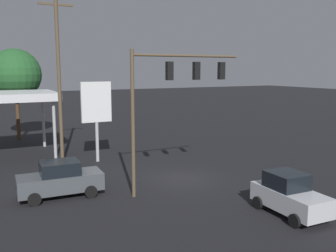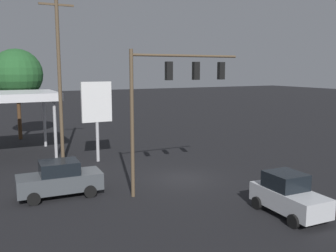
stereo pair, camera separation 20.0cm
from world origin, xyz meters
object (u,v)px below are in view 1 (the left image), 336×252
price_sign (96,105)px  hatchback_crossing (289,195)px  utility_pole (59,77)px  street_tree (15,75)px  traffic_signal_assembly (172,88)px  sedan_waiting (60,179)px

price_sign → hatchback_crossing: size_ratio=1.53×
utility_pole → street_tree: size_ratio=1.35×
street_tree → traffic_signal_assembly: bearing=105.9°
price_sign → hatchback_crossing: price_sign is taller
hatchback_crossing → sedan_waiting: bearing=-127.8°
traffic_signal_assembly → hatchback_crossing: bearing=119.2°
price_sign → street_tree: size_ratio=0.68×
utility_pole → sedan_waiting: bearing=77.2°
sedan_waiting → street_tree: bearing=-87.0°
price_sign → street_tree: street_tree is taller
price_sign → street_tree: 13.06m
traffic_signal_assembly → hatchback_crossing: traffic_signal_assembly is taller
sedan_waiting → hatchback_crossing: hatchback_crossing is taller
price_sign → sedan_waiting: price_sign is taller
hatchback_crossing → street_tree: bearing=-158.8°
utility_pole → sedan_waiting: 9.32m
price_sign → street_tree: (4.15, -12.20, 2.11)m
price_sign → utility_pole: bearing=-21.1°
sedan_waiting → hatchback_crossing: (-9.02, 7.57, -0.00)m
traffic_signal_assembly → utility_pole: bearing=-66.3°
traffic_signal_assembly → price_sign: (1.73, -8.44, -1.61)m
utility_pole → price_sign: 3.27m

